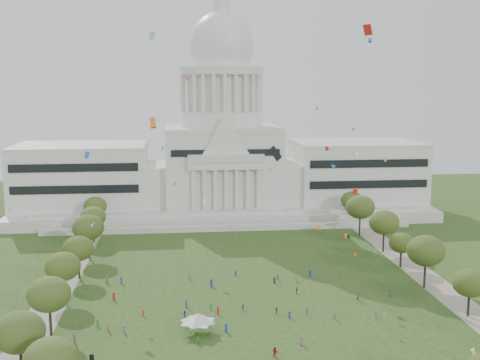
% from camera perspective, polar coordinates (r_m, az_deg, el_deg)
% --- Properties ---
extents(ground, '(400.00, 400.00, 0.00)m').
position_cam_1_polar(ground, '(134.58, 2.05, -13.27)').
color(ground, '#284218').
rests_on(ground, ground).
extents(capitol, '(160.00, 64.50, 91.30)m').
position_cam_1_polar(capitol, '(239.11, -1.71, 2.23)').
color(capitol, beige).
rests_on(capitol, ground).
extents(path_left, '(8.00, 160.00, 0.04)m').
position_cam_1_polar(path_left, '(164.35, -16.55, -9.41)').
color(path_left, gray).
rests_on(path_left, ground).
extents(path_right, '(8.00, 160.00, 0.04)m').
position_cam_1_polar(path_right, '(174.32, 16.61, -8.33)').
color(path_right, gray).
rests_on(path_right, ground).
extents(row_tree_l_0, '(8.85, 8.85, 12.59)m').
position_cam_1_polar(row_tree_l_0, '(113.40, -20.19, -13.40)').
color(row_tree_l_0, black).
rests_on(row_tree_l_0, ground).
extents(row_tree_l_1, '(8.86, 8.86, 12.59)m').
position_cam_1_polar(row_tree_l_1, '(130.16, -17.65, -10.30)').
color(row_tree_l_1, black).
rests_on(row_tree_l_1, ground).
extents(row_tree_r_1, '(7.58, 7.58, 10.78)m').
position_cam_1_polar(row_tree_r_1, '(143.93, 20.96, -9.13)').
color(row_tree_r_1, black).
rests_on(row_tree_r_1, ground).
extents(row_tree_l_2, '(8.42, 8.42, 11.97)m').
position_cam_1_polar(row_tree_l_2, '(149.37, -16.46, -7.88)').
color(row_tree_l_2, black).
rests_on(row_tree_l_2, ground).
extents(row_tree_r_2, '(9.55, 9.55, 13.58)m').
position_cam_1_polar(row_tree_r_2, '(159.09, 17.22, -6.43)').
color(row_tree_r_2, black).
rests_on(row_tree_r_2, ground).
extents(row_tree_l_3, '(8.12, 8.12, 11.55)m').
position_cam_1_polar(row_tree_l_3, '(165.00, -15.09, -6.30)').
color(row_tree_l_3, black).
rests_on(row_tree_l_3, ground).
extents(row_tree_r_3, '(7.01, 7.01, 9.98)m').
position_cam_1_polar(row_tree_r_3, '(175.05, 15.06, -5.78)').
color(row_tree_r_3, black).
rests_on(row_tree_r_3, ground).
extents(row_tree_l_4, '(9.29, 9.29, 13.21)m').
position_cam_1_polar(row_tree_l_4, '(182.42, -14.20, -4.39)').
color(row_tree_l_4, black).
rests_on(row_tree_l_4, ground).
extents(row_tree_r_4, '(9.19, 9.19, 13.06)m').
position_cam_1_polar(row_tree_r_4, '(188.79, 13.51, -3.94)').
color(row_tree_r_4, black).
rests_on(row_tree_r_4, ground).
extents(row_tree_l_5, '(8.33, 8.33, 11.85)m').
position_cam_1_polar(row_tree_l_5, '(200.73, -13.77, -3.42)').
color(row_tree_l_5, black).
rests_on(row_tree_l_5, ground).
extents(row_tree_r_5, '(9.82, 9.82, 13.96)m').
position_cam_1_polar(row_tree_r_5, '(206.91, 11.34, -2.53)').
color(row_tree_r_5, black).
rests_on(row_tree_r_5, ground).
extents(row_tree_l_6, '(8.19, 8.19, 11.64)m').
position_cam_1_polar(row_tree_l_6, '(218.55, -13.56, -2.43)').
color(row_tree_l_6, black).
rests_on(row_tree_l_6, ground).
extents(row_tree_r_6, '(8.42, 8.42, 11.97)m').
position_cam_1_polar(row_tree_r_6, '(224.72, 10.58, -1.94)').
color(row_tree_r_6, black).
rests_on(row_tree_r_6, ground).
extents(near_tree_0, '(8.47, 8.47, 12.04)m').
position_cam_1_polar(near_tree_0, '(102.75, -17.54, -15.92)').
color(near_tree_0, black).
rests_on(near_tree_0, ground).
extents(event_tent, '(10.00, 10.00, 4.34)m').
position_cam_1_polar(event_tent, '(127.98, -4.02, -12.88)').
color(event_tent, '#4C4C4C').
rests_on(event_tent, ground).
extents(person_0, '(1.03, 1.15, 1.97)m').
position_cam_1_polar(person_0, '(153.52, 14.08, -10.26)').
color(person_0, '#4C4C51').
rests_on(person_0, ground).
extents(person_2, '(1.12, 0.88, 2.01)m').
position_cam_1_polar(person_2, '(148.61, 11.16, -10.80)').
color(person_2, '#994C8C').
rests_on(person_2, ground).
extents(person_3, '(0.94, 1.14, 1.56)m').
position_cam_1_polar(person_3, '(138.80, 6.35, -12.25)').
color(person_3, '#4C4C51').
rests_on(person_3, ground).
extents(person_4, '(0.93, 1.15, 1.73)m').
position_cam_1_polar(person_4, '(138.42, 3.47, -12.24)').
color(person_4, '#33723F').
rests_on(person_4, ground).
extents(person_5, '(1.30, 1.46, 1.52)m').
position_cam_1_polar(person_5, '(140.41, 0.28, -11.95)').
color(person_5, '#994C8C').
rests_on(person_5, ground).
extents(person_6, '(0.64, 0.90, 1.71)m').
position_cam_1_polar(person_6, '(123.91, 5.84, -14.94)').
color(person_6, '#994C8C').
rests_on(person_6, ground).
extents(person_7, '(0.69, 0.63, 1.53)m').
position_cam_1_polar(person_7, '(124.04, -4.01, -14.93)').
color(person_7, '#33723F').
rests_on(person_7, ground).
extents(person_8, '(0.84, 0.70, 1.49)m').
position_cam_1_polar(person_8, '(137.19, -5.28, -12.52)').
color(person_8, navy).
rests_on(person_8, ground).
extents(person_9, '(1.01, 1.06, 1.50)m').
position_cam_1_polar(person_9, '(136.70, 9.02, -12.67)').
color(person_9, '#4C4C51').
rests_on(person_9, ground).
extents(person_10, '(0.86, 1.09, 1.64)m').
position_cam_1_polar(person_10, '(151.31, 5.41, -10.37)').
color(person_10, '#26262B').
rests_on(person_10, ground).
extents(person_11, '(1.81, 1.79, 1.97)m').
position_cam_1_polar(person_11, '(118.71, 3.32, -15.96)').
color(person_11, '#B21E1E').
rests_on(person_11, ground).
extents(distant_crowd, '(67.98, 39.11, 1.95)m').
position_cam_1_polar(distant_crowd, '(146.19, -4.92, -11.05)').
color(distant_crowd, olive).
rests_on(distant_crowd, ground).
extents(kite_swarm, '(91.05, 107.15, 60.50)m').
position_cam_1_polar(kite_swarm, '(132.73, 2.14, 1.93)').
color(kite_swarm, orange).
rests_on(kite_swarm, ground).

